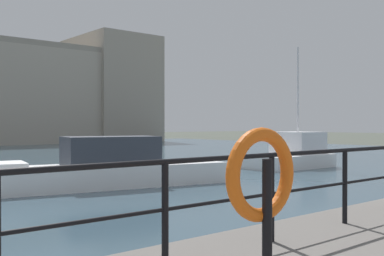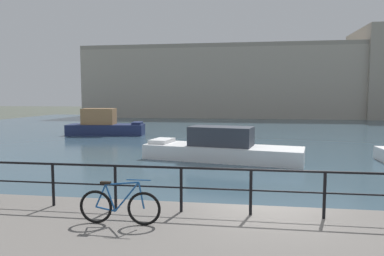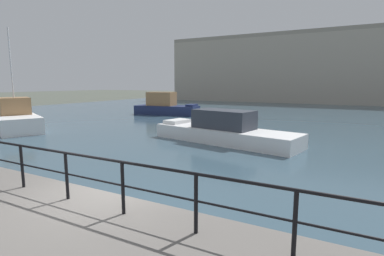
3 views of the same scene
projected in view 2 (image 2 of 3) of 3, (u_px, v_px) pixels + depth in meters
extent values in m
plane|color=#4C5147|center=(265.00, 246.00, 8.71)|extent=(240.00, 240.00, 0.00)
cube|color=#385160|center=(247.00, 131.00, 38.48)|extent=(80.00, 60.00, 0.01)
cube|color=#A89E8E|center=(245.00, 84.00, 64.31)|extent=(58.66, 12.44, 12.13)
cube|color=gray|center=(246.00, 45.00, 57.90)|extent=(58.66, 0.60, 0.70)
cube|color=white|center=(222.00, 153.00, 20.51)|extent=(9.59, 4.29, 0.86)
cube|color=#333842|center=(221.00, 136.00, 20.45)|extent=(3.95, 2.53, 1.13)
cube|color=white|center=(162.00, 141.00, 21.76)|extent=(1.44, 1.94, 0.24)
cube|color=navy|center=(106.00, 130.00, 34.17)|extent=(7.61, 3.36, 1.04)
cube|color=#997047|center=(99.00, 116.00, 34.06)|extent=(3.30, 2.25, 1.56)
cube|color=navy|center=(137.00, 123.00, 34.06)|extent=(1.09, 1.81, 0.24)
cylinder|color=black|center=(53.00, 185.00, 8.57)|extent=(0.07, 0.07, 1.05)
cylinder|color=black|center=(115.00, 187.00, 8.34)|extent=(0.07, 0.07, 1.05)
cylinder|color=black|center=(181.00, 190.00, 8.11)|extent=(0.07, 0.07, 1.05)
cylinder|color=black|center=(251.00, 193.00, 7.88)|extent=(0.07, 0.07, 1.05)
cylinder|color=black|center=(324.00, 195.00, 7.66)|extent=(0.07, 0.07, 1.05)
cylinder|color=black|center=(251.00, 170.00, 7.84)|extent=(25.75, 0.06, 0.06)
cylinder|color=black|center=(251.00, 190.00, 7.88)|extent=(25.75, 0.04, 0.04)
torus|color=black|center=(144.00, 209.00, 7.26)|extent=(0.72, 0.08, 0.72)
torus|color=black|center=(96.00, 207.00, 7.38)|extent=(0.72, 0.08, 0.72)
cylinder|color=#194C8C|center=(127.00, 197.00, 7.28)|extent=(0.55, 0.05, 0.66)
cylinder|color=#194C8C|center=(110.00, 198.00, 7.32)|extent=(0.23, 0.04, 0.58)
cylinder|color=#194C8C|center=(122.00, 183.00, 7.27)|extent=(0.72, 0.05, 0.11)
cylinder|color=#194C8C|center=(106.00, 209.00, 7.36)|extent=(0.43, 0.05, 0.12)
cylinder|color=#194C8C|center=(101.00, 196.00, 7.35)|extent=(0.26, 0.04, 0.51)
cylinder|color=#194C8C|center=(141.00, 196.00, 7.24)|extent=(0.14, 0.04, 0.57)
cube|color=black|center=(106.00, 183.00, 7.31)|extent=(0.22, 0.09, 0.05)
cylinder|color=#194C8C|center=(139.00, 180.00, 7.21)|extent=(0.52, 0.04, 0.02)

